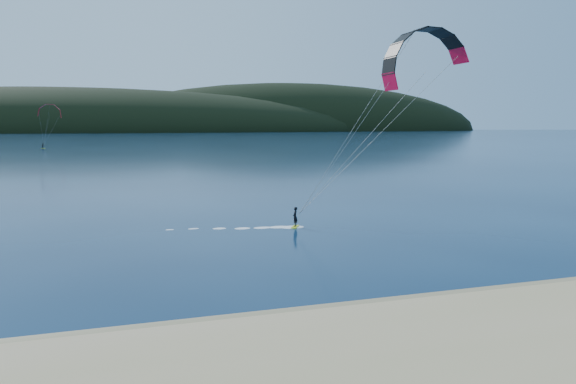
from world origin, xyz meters
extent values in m
plane|color=#061832|center=(0.00, 0.00, 0.00)|extent=(1800.00, 1800.00, 0.00)
cube|color=#8A7A50|center=(0.00, 4.50, 0.05)|extent=(220.00, 2.50, 0.10)
ellipsoid|color=black|center=(-50.00, 720.00, 0.00)|extent=(840.00, 280.00, 110.00)
ellipsoid|color=black|center=(260.00, 760.00, 0.00)|extent=(600.00, 240.00, 140.00)
cube|color=#CBDC19|center=(10.17, 25.23, 0.05)|extent=(1.06, 1.37, 0.08)
imported|color=black|center=(10.17, 25.23, 0.90)|extent=(0.65, 0.72, 1.65)
cylinder|color=gray|center=(14.47, 21.99, 6.89)|extent=(0.02, 0.02, 15.13)
cube|color=#CBDC19|center=(-28.59, 201.49, 0.05)|extent=(1.44, 1.42, 0.09)
imported|color=black|center=(-28.59, 201.49, 1.03)|extent=(1.15, 1.15, 1.88)
cylinder|color=gray|center=(-26.79, 198.98, 6.80)|extent=(0.02, 0.02, 12.08)
camera|label=1|loc=(-4.27, -17.62, 8.58)|focal=33.95mm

